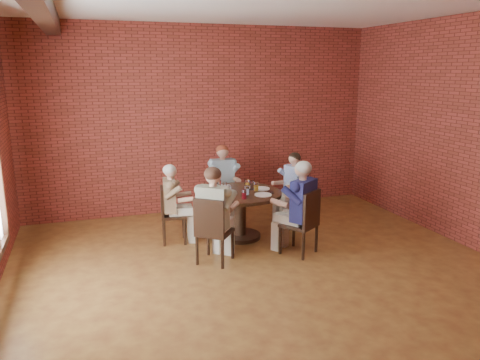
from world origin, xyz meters
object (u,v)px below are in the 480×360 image
object	(u,v)px
diner_a	(292,189)
chair_e	(304,220)
chair_a	(295,196)
diner_e	(299,208)
chair_c	(169,212)
dining_table	(240,206)
chair_d	(212,228)
smartphone	(271,192)
diner_d	(215,215)
chair_b	(222,190)
diner_b	(223,183)
diner_c	(173,204)

from	to	relation	value
diner_a	chair_e	world-z (taller)	diner_a
chair_a	diner_e	size ratio (longest dim) A/B	0.65
chair_c	chair_e	bearing A→B (deg)	-114.32
chair_a	diner_e	bearing A→B (deg)	-42.02
dining_table	chair_d	size ratio (longest dim) A/B	1.37
chair_d	smartphone	distance (m)	1.34
diner_a	diner_d	xyz separation A→B (m)	(-1.70, -1.16, 0.05)
diner_e	diner_d	bearing A→B (deg)	-38.10
dining_table	diner_e	size ratio (longest dim) A/B	0.95
chair_b	chair_d	world-z (taller)	chair_d
chair_d	smartphone	bearing A→B (deg)	-110.32
chair_c	diner_b	bearing A→B (deg)	-44.88
diner_a	chair_e	size ratio (longest dim) A/B	1.30
chair_b	diner_c	world-z (taller)	diner_c
diner_b	chair_c	distance (m)	1.42
dining_table	chair_e	world-z (taller)	chair_e
chair_b	smartphone	bearing A→B (deg)	-70.41
diner_a	diner_d	bearing A→B (deg)	-74.70
diner_a	chair_d	size ratio (longest dim) A/B	1.32
diner_b	chair_e	world-z (taller)	diner_b
chair_a	diner_a	distance (m)	0.15
diner_a	chair_c	distance (m)	2.17
chair_c	diner_d	world-z (taller)	diner_d
diner_c	smartphone	size ratio (longest dim) A/B	8.22
dining_table	diner_a	world-z (taller)	diner_a
smartphone	chair_d	bearing A→B (deg)	-133.96
diner_a	chair_b	distance (m)	1.27
diner_e	chair_d	bearing A→B (deg)	-34.90
diner_c	diner_e	distance (m)	1.92
chair_b	diner_e	world-z (taller)	diner_e
chair_b	diner_b	size ratio (longest dim) A/B	0.70
diner_e	diner_a	bearing A→B (deg)	-144.98
diner_b	diner_d	size ratio (longest dim) A/B	0.98
dining_table	chair_c	size ratio (longest dim) A/B	1.48
dining_table	diner_b	xyz separation A→B (m)	(0.03, 1.00, 0.13)
chair_a	diner_a	bearing A→B (deg)	-90.00
chair_d	diner_d	size ratio (longest dim) A/B	0.70
diner_e	smartphone	size ratio (longest dim) A/B	9.18
diner_b	diner_e	bearing A→B (deg)	-71.57
chair_c	diner_d	xyz separation A→B (m)	(0.46, -0.95, 0.19)
dining_table	chair_b	size ratio (longest dim) A/B	1.39
chair_b	diner_c	distance (m)	1.42
chair_b	chair_e	world-z (taller)	chair_e
dining_table	chair_a	world-z (taller)	chair_a
chair_b	diner_c	size ratio (longest dim) A/B	0.77
chair_a	diner_b	xyz separation A→B (m)	(-1.11, 0.61, 0.18)
chair_a	diner_c	size ratio (longest dim) A/B	0.73
chair_a	diner_a	xyz separation A→B (m)	(-0.07, -0.02, 0.14)
chair_a	diner_a	world-z (taller)	diner_a
smartphone	diner_c	bearing A→B (deg)	-177.47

